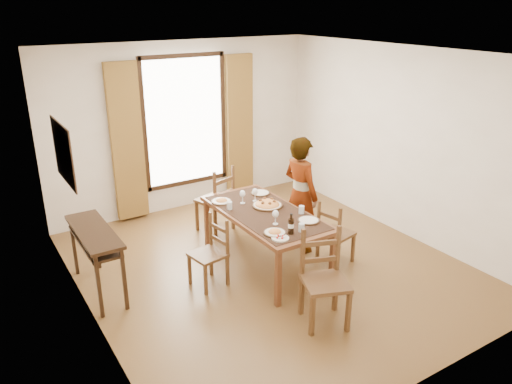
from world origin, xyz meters
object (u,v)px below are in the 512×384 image
console_table (95,239)px  man (301,194)px  pasta_platter (267,203)px  dining_table (265,217)px

console_table → man: man is taller
console_table → pasta_platter: 2.17m
console_table → dining_table: size_ratio=0.64×
pasta_platter → man: bearing=0.8°
dining_table → pasta_platter: size_ratio=4.66×
dining_table → man: 0.69m
pasta_platter → console_table: bearing=169.6°
pasta_platter → dining_table: bearing=-131.6°
man → pasta_platter: size_ratio=4.02×
console_table → dining_table: console_table is taller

